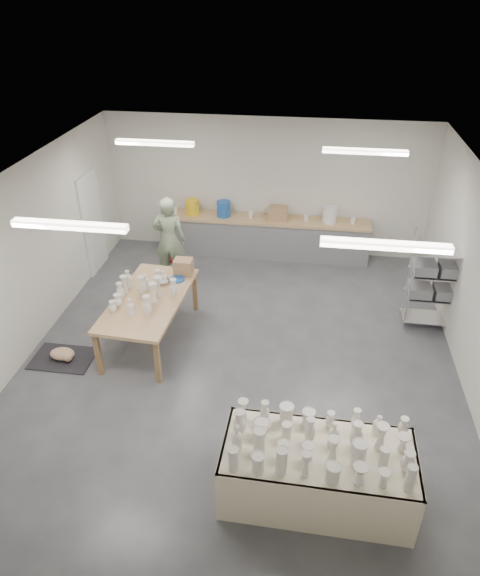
% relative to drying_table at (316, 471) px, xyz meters
% --- Properties ---
extents(room, '(8.00, 8.02, 3.00)m').
position_rel_drying_table_xyz_m(room, '(-1.38, 2.60, 1.62)').
color(room, '#424449').
rests_on(room, ground).
extents(back_counter, '(4.60, 0.60, 1.24)m').
position_rel_drying_table_xyz_m(back_counter, '(-1.28, 6.20, 0.05)').
color(back_counter, tan).
rests_on(back_counter, ground).
extents(wire_shelf, '(0.88, 0.48, 1.80)m').
position_rel_drying_table_xyz_m(wire_shelf, '(1.93, 3.92, 0.48)').
color(wire_shelf, silver).
rests_on(wire_shelf, ground).
extents(drying_table, '(2.25, 1.09, 1.16)m').
position_rel_drying_table_xyz_m(drying_table, '(0.00, 0.00, 0.00)').
color(drying_table, olive).
rests_on(drying_table, ground).
extents(work_table, '(1.25, 2.29, 1.21)m').
position_rel_drying_table_xyz_m(work_table, '(-2.85, 2.88, 0.41)').
color(work_table, tan).
rests_on(work_table, ground).
extents(rug, '(1.00, 0.70, 0.02)m').
position_rel_drying_table_xyz_m(rug, '(-4.17, 2.03, -0.43)').
color(rug, black).
rests_on(rug, ground).
extents(cat, '(0.48, 0.41, 0.18)m').
position_rel_drying_table_xyz_m(cat, '(-4.15, 2.02, -0.33)').
color(cat, white).
rests_on(cat, rug).
extents(potter, '(0.67, 0.45, 1.80)m').
position_rel_drying_table_xyz_m(potter, '(-3.04, 4.86, 0.47)').
color(potter, gray).
rests_on(potter, ground).
extents(red_stool, '(0.38, 0.38, 0.35)m').
position_rel_drying_table_xyz_m(red_stool, '(-3.04, 5.13, -0.12)').
color(red_stool, '#AA182B').
rests_on(red_stool, ground).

